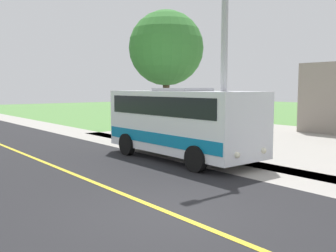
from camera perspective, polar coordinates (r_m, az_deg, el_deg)
name	(u,v)px	position (r m, az deg, el deg)	size (l,w,h in m)	color
ground_plane	(170,213)	(8.77, 0.26, -12.90)	(120.00, 120.00, 0.00)	#548442
road_surface	(170,213)	(8.77, 0.26, -12.87)	(8.00, 100.00, 0.01)	black
sidewalk	(300,179)	(12.58, 19.15, -7.43)	(2.40, 100.00, 0.01)	#9E9991
road_centre_line	(170,213)	(8.77, 0.26, -12.84)	(0.16, 100.00, 0.00)	gold
shuttle_bus_front	(182,120)	(14.94, 2.11, 0.89)	(2.68, 6.89, 2.79)	white
street_light_pole	(222,40)	(13.99, 8.08, 12.55)	(1.97, 0.24, 8.13)	#9E9EA3
tree_curbside	(166,49)	(20.40, -0.28, 11.48)	(3.90, 3.90, 6.82)	#4C3826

